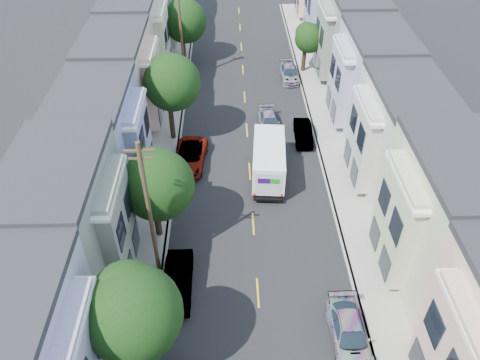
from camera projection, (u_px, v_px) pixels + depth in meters
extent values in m
plane|color=black|center=(258.00, 293.00, 28.96)|extent=(160.00, 160.00, 0.00)
cube|color=black|center=(248.00, 150.00, 40.44)|extent=(12.00, 70.00, 0.02)
cube|color=gray|center=(178.00, 150.00, 40.27)|extent=(0.30, 70.00, 0.15)
cube|color=gray|center=(318.00, 148.00, 40.52)|extent=(0.30, 70.00, 0.15)
cube|color=gray|center=(163.00, 150.00, 40.25)|extent=(2.60, 70.00, 0.15)
cube|color=gray|center=(333.00, 148.00, 40.54)|extent=(2.60, 70.00, 0.15)
cube|color=gold|center=(248.00, 150.00, 40.44)|extent=(0.12, 70.00, 0.01)
cube|color=beige|center=(119.00, 152.00, 40.22)|extent=(5.00, 70.00, 8.50)
cube|color=beige|center=(376.00, 148.00, 40.67)|extent=(5.00, 70.00, 8.50)
cylinder|color=black|center=(136.00, 353.00, 23.96)|extent=(0.44, 0.44, 3.58)
sphere|color=#1E4417|center=(131.00, 314.00, 21.76)|extent=(4.70, 4.70, 4.70)
cylinder|color=black|center=(157.00, 220.00, 31.78)|extent=(0.44, 0.44, 2.95)
sphere|color=#1E4417|center=(157.00, 185.00, 29.78)|extent=(4.70, 4.70, 4.70)
cylinder|color=black|center=(172.00, 120.00, 40.50)|extent=(0.44, 0.44, 3.87)
sphere|color=#1E4417|center=(171.00, 83.00, 38.20)|extent=(4.70, 4.70, 4.70)
cylinder|color=black|center=(184.00, 49.00, 52.62)|extent=(0.44, 0.44, 3.00)
sphere|color=#1E4417|center=(184.00, 21.00, 50.61)|extent=(4.70, 4.70, 4.70)
cylinder|color=black|center=(304.00, 60.00, 50.74)|extent=(0.44, 0.44, 2.73)
sphere|color=#1E4417|center=(309.00, 38.00, 49.17)|extent=(3.10, 3.10, 3.10)
cylinder|color=#42301E|center=(150.00, 215.00, 27.15)|extent=(0.26, 0.26, 10.00)
cube|color=#42301E|center=(139.00, 151.00, 24.19)|extent=(1.60, 0.12, 0.12)
cylinder|color=#42301E|center=(181.00, 34.00, 47.05)|extent=(0.26, 0.26, 10.00)
cube|color=silver|center=(270.00, 166.00, 35.72)|extent=(2.41, 4.32, 2.36)
cube|color=silver|center=(267.00, 142.00, 38.20)|extent=(2.41, 2.01, 2.17)
cube|color=black|center=(268.00, 171.00, 37.25)|extent=(2.22, 6.21, 0.24)
cube|color=#2D0A51|center=(267.00, 181.00, 33.87)|extent=(0.90, 0.04, 0.44)
cube|color=#198C1E|center=(278.00, 181.00, 33.89)|extent=(0.70, 0.04, 0.44)
cylinder|color=black|center=(256.00, 190.00, 35.70)|extent=(0.28, 0.90, 0.90)
cylinder|color=black|center=(284.00, 189.00, 35.75)|extent=(0.28, 0.90, 0.90)
cylinder|color=black|center=(253.00, 158.00, 38.80)|extent=(0.28, 0.90, 0.90)
cylinder|color=black|center=(279.00, 157.00, 38.85)|extent=(0.28, 0.90, 0.90)
imported|color=black|center=(269.00, 122.00, 42.59)|extent=(2.07, 4.38, 1.28)
imported|color=gray|center=(178.00, 281.00, 28.71)|extent=(1.67, 4.65, 1.55)
imported|color=#480C1C|center=(190.00, 157.00, 38.38)|extent=(3.01, 5.59, 1.49)
imported|color=white|center=(350.00, 334.00, 25.97)|extent=(2.05, 4.78, 1.43)
imported|color=black|center=(303.00, 133.00, 41.20)|extent=(1.58, 4.11, 1.36)
imported|color=black|center=(289.00, 73.00, 49.89)|extent=(1.93, 4.40, 1.31)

